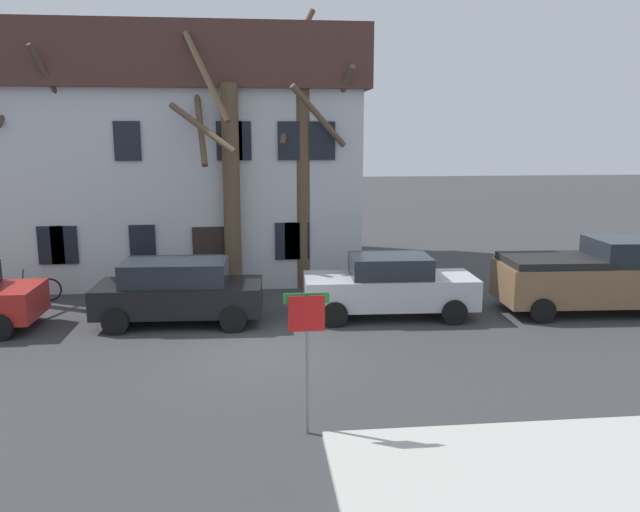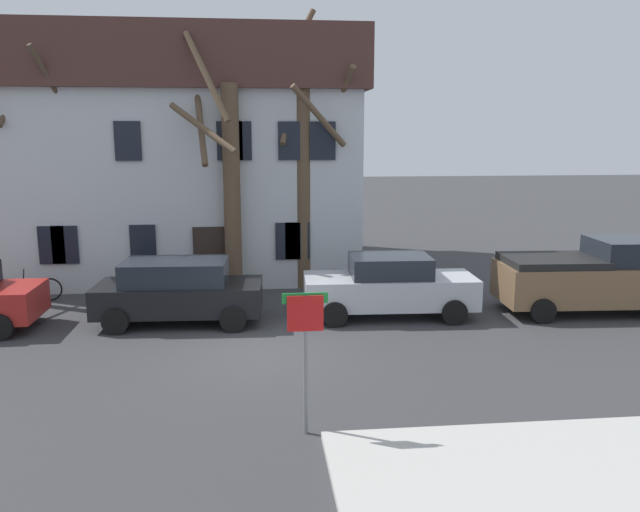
% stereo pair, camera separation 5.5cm
% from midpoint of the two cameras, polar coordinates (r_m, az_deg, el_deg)
% --- Properties ---
extents(ground_plane, '(120.00, 120.00, 0.00)m').
position_cam_midpoint_polar(ground_plane, '(14.92, -5.18, -8.69)').
color(ground_plane, '#38383A').
extents(building_main, '(12.17, 8.84, 8.39)m').
position_cam_midpoint_polar(building_main, '(24.43, -11.50, 9.06)').
color(building_main, silver).
rests_on(building_main, ground_plane).
extents(tree_bare_mid, '(3.24, 3.11, 7.56)m').
position_cam_midpoint_polar(tree_bare_mid, '(21.71, -23.79, 7.24)').
color(tree_bare_mid, '#4C3D2D').
rests_on(tree_bare_mid, ground_plane).
extents(tree_bare_far, '(2.78, 3.00, 8.01)m').
position_cam_midpoint_polar(tree_bare_far, '(19.80, -8.26, 7.01)').
color(tree_bare_far, brown).
rests_on(tree_bare_far, ground_plane).
extents(tree_bare_end, '(2.61, 2.90, 8.97)m').
position_cam_midpoint_polar(tree_bare_end, '(20.42, -1.37, 8.72)').
color(tree_bare_end, brown).
rests_on(tree_bare_end, ground_plane).
extents(car_black_wagon, '(4.45, 2.23, 1.71)m').
position_cam_midpoint_polar(car_black_wagon, '(17.28, -12.61, -3.06)').
color(car_black_wagon, black).
rests_on(car_black_wagon, ground_plane).
extents(car_silver_sedan, '(4.78, 2.16, 1.73)m').
position_cam_midpoint_polar(car_silver_sedan, '(17.57, 6.41, -2.72)').
color(car_silver_sedan, '#B7BABF').
rests_on(car_silver_sedan, ground_plane).
extents(pickup_truck_brown, '(5.12, 2.46, 2.11)m').
position_cam_midpoint_polar(pickup_truck_brown, '(19.48, 23.38, -1.76)').
color(pickup_truck_brown, brown).
rests_on(pickup_truck_brown, ground_plane).
extents(street_sign_pole, '(0.76, 0.07, 2.46)m').
position_cam_midpoint_polar(street_sign_pole, '(10.48, -1.19, -7.24)').
color(street_sign_pole, slate).
rests_on(street_sign_pole, ground_plane).
extents(bicycle_leaning, '(1.74, 0.25, 1.03)m').
position_cam_midpoint_polar(bicycle_leaning, '(20.98, -24.59, -2.81)').
color(bicycle_leaning, black).
rests_on(bicycle_leaning, ground_plane).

